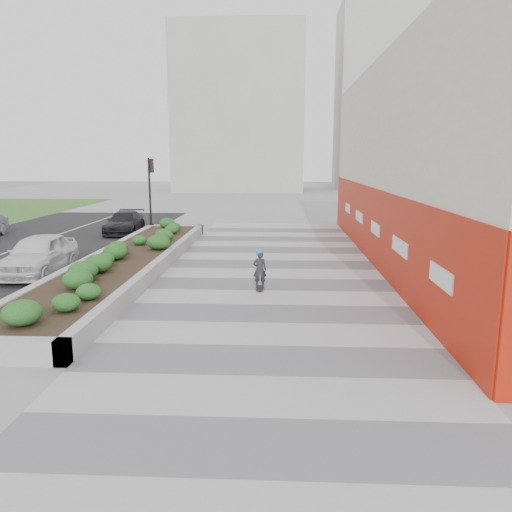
{
  "coord_description": "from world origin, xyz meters",
  "views": [
    {
      "loc": [
        0.26,
        -11.24,
        4.16
      ],
      "look_at": [
        -0.49,
        4.34,
        1.1
      ],
      "focal_mm": 35.0,
      "sensor_mm": 36.0,
      "label": 1
    }
  ],
  "objects_px": {
    "planter": "(127,259)",
    "car_white": "(38,254)",
    "traffic_signal_near": "(151,183)",
    "skateboarder": "(260,269)",
    "car_dark": "(124,223)"
  },
  "relations": [
    {
      "from": "traffic_signal_near",
      "to": "car_white",
      "type": "relative_size",
      "value": 0.98
    },
    {
      "from": "skateboarder",
      "to": "car_dark",
      "type": "relative_size",
      "value": 0.32
    },
    {
      "from": "skateboarder",
      "to": "car_dark",
      "type": "xyz_separation_m",
      "value": [
        -8.13,
        12.01,
        -0.08
      ]
    },
    {
      "from": "planter",
      "to": "car_white",
      "type": "height_order",
      "value": "car_white"
    },
    {
      "from": "traffic_signal_near",
      "to": "skateboarder",
      "type": "relative_size",
      "value": 3.13
    },
    {
      "from": "traffic_signal_near",
      "to": "planter",
      "type": "bearing_deg",
      "value": -80.65
    },
    {
      "from": "car_white",
      "to": "car_dark",
      "type": "distance_m",
      "value": 10.16
    },
    {
      "from": "traffic_signal_near",
      "to": "skateboarder",
      "type": "bearing_deg",
      "value": -62.59
    },
    {
      "from": "planter",
      "to": "car_dark",
      "type": "xyz_separation_m",
      "value": [
        -3.0,
        9.29,
        0.19
      ]
    },
    {
      "from": "planter",
      "to": "traffic_signal_near",
      "type": "bearing_deg",
      "value": 99.35
    },
    {
      "from": "planter",
      "to": "traffic_signal_near",
      "type": "relative_size",
      "value": 4.29
    },
    {
      "from": "traffic_signal_near",
      "to": "car_white",
      "type": "distance_m",
      "value": 11.62
    },
    {
      "from": "traffic_signal_near",
      "to": "car_dark",
      "type": "height_order",
      "value": "traffic_signal_near"
    },
    {
      "from": "traffic_signal_near",
      "to": "skateboarder",
      "type": "distance_m",
      "value": 15.04
    },
    {
      "from": "car_white",
      "to": "car_dark",
      "type": "bearing_deg",
      "value": 87.39
    }
  ]
}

